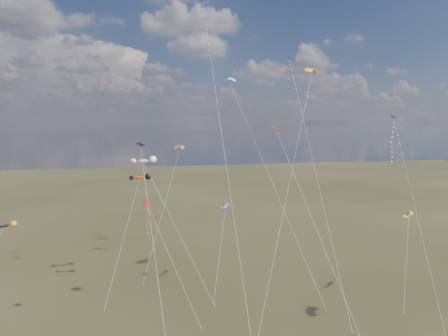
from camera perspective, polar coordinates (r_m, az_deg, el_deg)
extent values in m
cube|color=black|center=(76.18, 9.32, 15.28)|extent=(1.26, 1.26, 0.27)
cylinder|color=silver|center=(62.00, 12.86, -0.12)|extent=(2.82, 28.63, 37.49)
cube|color=#332316|center=(54.75, 17.98, -21.74)|extent=(0.10, 0.10, 0.12)
cube|color=#102050|center=(62.39, -3.11, 22.83)|extent=(1.17, 1.15, 0.30)
cylinder|color=silver|center=(48.80, 0.13, 1.73)|extent=(1.25, 23.15, 43.27)
cube|color=black|center=(47.60, -11.84, 3.33)|extent=(1.10, 1.12, 0.37)
cylinder|color=silver|center=(42.38, -9.75, -13.01)|extent=(2.14, 15.21, 23.17)
cube|color=#A40611|center=(56.89, -10.90, -4.97)|extent=(1.58, 1.59, 0.41)
cylinder|color=silver|center=(54.56, -7.30, -13.31)|extent=(6.02, 9.30, 14.51)
cube|color=#332316|center=(53.65, -3.19, -22.04)|extent=(0.10, 0.10, 0.12)
cube|color=navy|center=(64.53, 23.04, 6.75)|extent=(0.85, 0.89, 0.32)
cylinder|color=silver|center=(58.04, 25.94, -6.51)|extent=(3.70, 16.93, 26.57)
cube|color=#BF2802|center=(57.96, 7.39, 5.68)|extent=(1.16, 1.15, 0.28)
cylinder|color=silver|center=(50.16, 13.27, -8.96)|extent=(2.98, 22.14, 24.94)
cylinder|color=silver|center=(52.04, 8.97, -3.36)|extent=(14.43, 17.76, 33.71)
cylinder|color=silver|center=(64.83, 6.74, -1.31)|extent=(6.91, 27.04, 33.93)
cube|color=#332316|center=(59.11, 14.59, -19.41)|extent=(0.10, 0.10, 0.12)
cylinder|color=silver|center=(68.97, -8.83, -6.14)|extent=(7.47, 11.10, 21.45)
cube|color=#332316|center=(66.72, -11.61, -16.24)|extent=(0.10, 0.10, 0.12)
ellipsoid|color=black|center=(69.19, -28.98, -7.25)|extent=(3.25, 2.62, 1.01)
ellipsoid|color=#C42E00|center=(63.03, -11.98, -1.35)|extent=(2.99, 1.35, 1.07)
cylinder|color=silver|center=(60.83, -14.27, -10.01)|extent=(5.39, 8.16, 17.26)
cube|color=#332316|center=(60.18, -16.80, -19.00)|extent=(0.10, 0.10, 0.12)
ellipsoid|color=silver|center=(63.15, 0.22, -5.50)|extent=(1.66, 2.23, 0.79)
cylinder|color=silver|center=(60.88, -0.61, -12.09)|extent=(3.59, 7.53, 12.60)
cube|color=#332316|center=(59.46, -1.54, -19.04)|extent=(0.10, 0.10, 0.12)
ellipsoid|color=red|center=(65.09, -11.41, 1.01)|extent=(3.56, 1.95, 1.38)
cylinder|color=silver|center=(60.80, -6.69, -8.69)|extent=(9.09, 12.89, 19.64)
cube|color=#332316|center=(58.90, -1.16, -19.30)|extent=(0.10, 0.10, 0.12)
ellipsoid|color=blue|center=(64.48, 24.90, -6.18)|extent=(2.31, 2.20, 0.90)
cylinder|color=silver|center=(62.62, 24.59, -12.33)|extent=(4.50, 5.60, 12.23)
cube|color=#332316|center=(61.49, 24.25, -18.73)|extent=(0.10, 0.10, 0.12)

